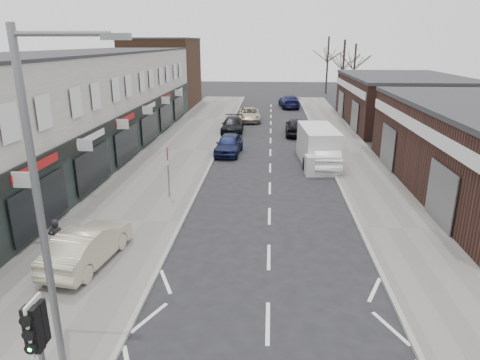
% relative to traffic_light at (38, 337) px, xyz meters
% --- Properties ---
extents(pavement_left, '(5.50, 64.00, 0.12)m').
position_rel_traffic_light_xyz_m(pavement_left, '(-2.35, 24.02, -2.35)').
color(pavement_left, slate).
rests_on(pavement_left, ground).
extents(pavement_right, '(3.50, 64.00, 0.12)m').
position_rel_traffic_light_xyz_m(pavement_right, '(10.15, 24.02, -2.35)').
color(pavement_right, slate).
rests_on(pavement_right, ground).
extents(shop_terrace_left, '(8.00, 41.00, 7.10)m').
position_rel_traffic_light_xyz_m(shop_terrace_left, '(-9.10, 21.52, 1.14)').
color(shop_terrace_left, beige).
rests_on(shop_terrace_left, ground).
extents(brick_block_far, '(8.00, 10.00, 8.00)m').
position_rel_traffic_light_xyz_m(brick_block_far, '(-9.10, 47.02, 1.59)').
color(brick_block_far, '#4E2F21').
rests_on(brick_block_far, ground).
extents(right_unit_far, '(10.00, 16.00, 4.50)m').
position_rel_traffic_light_xyz_m(right_unit_far, '(16.90, 36.02, -0.16)').
color(right_unit_far, '#391F19').
rests_on(right_unit_far, ground).
extents(tree_far_a, '(3.60, 3.60, 8.00)m').
position_rel_traffic_light_xyz_m(tree_far_a, '(13.40, 50.02, -2.41)').
color(tree_far_a, '#382D26').
rests_on(tree_far_a, ground).
extents(tree_far_b, '(3.60, 3.60, 7.50)m').
position_rel_traffic_light_xyz_m(tree_far_b, '(15.90, 56.02, -2.41)').
color(tree_far_b, '#382D26').
rests_on(tree_far_b, ground).
extents(tree_far_c, '(3.60, 3.60, 8.50)m').
position_rel_traffic_light_xyz_m(tree_far_c, '(12.90, 62.02, -2.41)').
color(tree_far_c, '#382D26').
rests_on(tree_far_c, ground).
extents(traffic_light, '(0.28, 0.60, 3.10)m').
position_rel_traffic_light_xyz_m(traffic_light, '(0.00, 0.00, 0.00)').
color(traffic_light, slate).
rests_on(traffic_light, pavement_left).
extents(street_lamp, '(2.23, 0.22, 8.00)m').
position_rel_traffic_light_xyz_m(street_lamp, '(-0.13, 1.22, 2.20)').
color(street_lamp, slate).
rests_on(street_lamp, pavement_left).
extents(warning_sign, '(0.12, 0.80, 2.70)m').
position_rel_traffic_light_xyz_m(warning_sign, '(-0.76, 14.02, -0.21)').
color(warning_sign, slate).
rests_on(warning_sign, pavement_left).
extents(white_van, '(2.52, 6.22, 2.37)m').
position_rel_traffic_light_xyz_m(white_van, '(7.56, 21.45, -1.30)').
color(white_van, silver).
rests_on(white_van, ground).
extents(sedan_on_pavement, '(2.03, 4.40, 1.40)m').
position_rel_traffic_light_xyz_m(sedan_on_pavement, '(-2.10, 6.89, -1.60)').
color(sedan_on_pavement, beige).
rests_on(sedan_on_pavement, pavement_left).
extents(pedestrian, '(0.64, 0.48, 1.57)m').
position_rel_traffic_light_xyz_m(pedestrian, '(-3.35, 7.13, -1.51)').
color(pedestrian, black).
rests_on(pedestrian, pavement_left).
extents(parked_car_left_a, '(1.99, 4.36, 1.45)m').
position_rel_traffic_light_xyz_m(parked_car_left_a, '(1.40, 23.43, -1.69)').
color(parked_car_left_a, '#141A3E').
rests_on(parked_car_left_a, ground).
extents(parked_car_left_b, '(1.98, 4.69, 1.35)m').
position_rel_traffic_light_xyz_m(parked_car_left_b, '(1.00, 31.00, -1.74)').
color(parked_car_left_b, black).
rests_on(parked_car_left_b, ground).
extents(parked_car_left_c, '(2.58, 4.95, 1.33)m').
position_rel_traffic_light_xyz_m(parked_car_left_c, '(2.20, 36.89, -1.75)').
color(parked_car_left_c, '#B3A98F').
rests_on(parked_car_left_c, ground).
extents(parked_car_right_a, '(1.66, 4.72, 1.55)m').
position_rel_traffic_light_xyz_m(parked_car_right_a, '(7.90, 20.46, -1.64)').
color(parked_car_right_a, white).
rests_on(parked_car_right_a, ground).
extents(parked_car_right_b, '(1.88, 4.51, 1.52)m').
position_rel_traffic_light_xyz_m(parked_car_right_b, '(6.60, 30.34, -1.65)').
color(parked_car_right_b, black).
rests_on(parked_car_right_b, ground).
extents(parked_car_right_c, '(2.70, 5.50, 1.54)m').
position_rel_traffic_light_xyz_m(parked_car_right_c, '(6.60, 46.67, -1.65)').
color(parked_car_right_c, '#151642').
rests_on(parked_car_right_c, ground).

